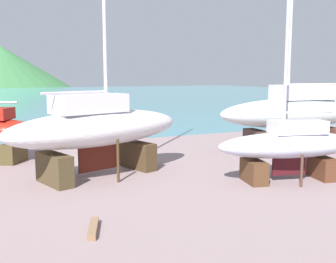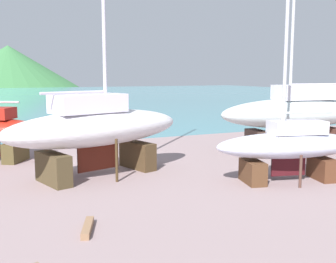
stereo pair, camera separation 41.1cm
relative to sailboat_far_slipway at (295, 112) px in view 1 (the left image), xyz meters
name	(u,v)px [view 1 (the left image)]	position (x,y,z in m)	size (l,w,h in m)	color
ground_plane	(149,188)	(-11.16, -3.94, -2.34)	(48.26, 48.26, 0.00)	gray
sea_water	(12,97)	(-11.16, 67.86, -2.34)	(174.40, 119.47, 0.01)	teal
headland_hill	(1,86)	(-8.84, 154.31, -2.34)	(104.03, 104.03, 31.71)	#3C7742
sailboat_far_slipway	(295,112)	(0.00, 0.00, 0.00)	(10.10, 3.92, 15.73)	#47342D
sailboat_small_center	(290,145)	(-5.14, -5.43, -0.78)	(6.78, 3.35, 10.49)	#52341F
sailboat_mid_port	(98,128)	(-12.46, -1.13, -0.12)	(9.22, 5.16, 15.55)	#46331E
timber_plank_far	(93,228)	(-14.40, -7.51, -2.24)	(1.46, 0.24, 0.19)	#8B6749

